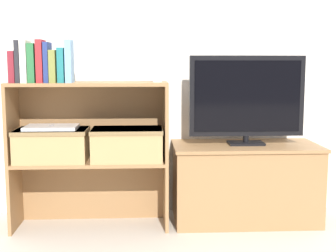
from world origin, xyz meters
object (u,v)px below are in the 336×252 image
object	(u,v)px
baby_monitor	(157,73)
storage_basket_left	(52,143)
book_olive	(54,66)
book_crimson	(41,61)
tv	(247,98)
book_skyblue	(69,61)
book_charcoal	(20,62)
book_teal	(62,65)
tv_stand	(245,182)
book_ivory	(26,62)
book_maroon	(14,67)
storage_basket_right	(127,143)
book_forest	(33,63)
laptop	(52,127)
book_navy	(48,63)

from	to	relation	value
baby_monitor	storage_basket_left	size ratio (longest dim) A/B	0.33
book_olive	book_crimson	bearing A→B (deg)	180.00
tv	book_skyblue	world-z (taller)	book_skyblue
book_charcoal	book_teal	bearing A→B (deg)	0.00
book_olive	baby_monitor	xyz separation A→B (m)	(0.60, 0.05, -0.04)
tv_stand	book_skyblue	bearing A→B (deg)	-174.03
book_skyblue	baby_monitor	size ratio (longest dim) A/B	1.75
book_ivory	book_teal	distance (m)	0.20
storage_basket_left	book_ivory	bearing A→B (deg)	-163.99
book_charcoal	book_teal	xyz separation A→B (m)	(0.24, 0.00, -0.02)
tv_stand	book_ivory	distance (m)	1.53
tv	book_crimson	world-z (taller)	book_crimson
tv	book_maroon	distance (m)	1.41
tv_stand	book_olive	xyz separation A→B (m)	(-1.16, -0.11, 0.73)
storage_basket_right	tv	bearing A→B (deg)	5.69
storage_basket_right	book_skyblue	bearing A→B (deg)	-173.69
tv	book_skyblue	bearing A→B (deg)	-174.12
book_charcoal	storage_basket_right	size ratio (longest dim) A/B	0.56
tv	book_charcoal	bearing A→B (deg)	-175.34
tv_stand	book_olive	world-z (taller)	book_olive
book_forest	book_crimson	distance (m)	0.05
book_ivory	baby_monitor	size ratio (longest dim) A/B	1.71
storage_basket_left	storage_basket_right	bearing A→B (deg)	0.00
book_crimson	baby_monitor	size ratio (longest dim) A/B	1.75
book_skyblue	storage_basket_left	size ratio (longest dim) A/B	0.58
book_forest	storage_basket_right	distance (m)	0.72
tv_stand	book_crimson	distance (m)	1.45
book_maroon	book_olive	bearing A→B (deg)	0.00
book_crimson	book_teal	distance (m)	0.12
book_ivory	laptop	xyz separation A→B (m)	(0.13, 0.04, -0.39)
tv_stand	storage_basket_left	xyz separation A→B (m)	(-1.19, -0.08, 0.28)
book_ivory	storage_basket_left	world-z (taller)	book_ivory
baby_monitor	book_olive	bearing A→B (deg)	-175.13
storage_basket_right	laptop	world-z (taller)	laptop
laptop	book_navy	bearing A→B (deg)	-94.24
baby_monitor	storage_basket_left	xyz separation A→B (m)	(-0.63, -0.02, -0.42)
book_forest	book_olive	size ratio (longest dim) A/B	1.20
book_teal	storage_basket_right	world-z (taller)	book_teal
tv	baby_monitor	size ratio (longest dim) A/B	5.09
book_teal	book_skyblue	distance (m)	0.05
book_maroon	book_navy	distance (m)	0.20
tv	storage_basket_right	size ratio (longest dim) A/B	1.68
book_maroon	book_crimson	distance (m)	0.16
tv_stand	book_navy	bearing A→B (deg)	-174.65
tv_stand	baby_monitor	size ratio (longest dim) A/B	6.51
laptop	book_crimson	bearing A→B (deg)	-138.13
book_ivory	book_maroon	bearing A→B (deg)	180.00
storage_basket_right	book_maroon	bearing A→B (deg)	-176.79
tv_stand	book_teal	xyz separation A→B (m)	(-1.11, -0.11, 0.74)
book_navy	storage_basket_right	xyz separation A→B (m)	(0.45, 0.04, -0.48)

